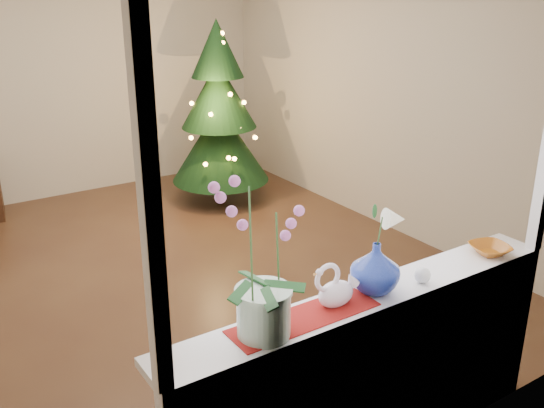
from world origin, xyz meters
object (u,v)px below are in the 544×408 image
(paperweight, at_px, (423,275))
(amber_dish, at_px, (490,250))
(orchid_pot, at_px, (263,258))
(swan, at_px, (336,284))
(xmas_tree, at_px, (219,113))
(blue_vase, at_px, (376,264))

(paperweight, xyz_separation_m, amber_dish, (0.54, 0.03, -0.02))
(orchid_pot, height_order, swan, orchid_pot)
(xmas_tree, bearing_deg, swan, -111.47)
(blue_vase, distance_m, xmas_tree, 3.96)
(amber_dish, bearing_deg, blue_vase, 177.61)
(paperweight, xyz_separation_m, xmas_tree, (1.00, 3.82, 0.00))
(swan, relative_size, paperweight, 3.10)
(blue_vase, height_order, paperweight, blue_vase)
(blue_vase, xyz_separation_m, xmas_tree, (1.25, 3.76, -0.10))
(swan, distance_m, paperweight, 0.49)
(orchid_pot, height_order, paperweight, orchid_pot)
(amber_dish, bearing_deg, swan, 178.31)
(orchid_pot, bearing_deg, amber_dish, -0.18)
(blue_vase, xyz_separation_m, amber_dish, (0.79, -0.03, -0.12))
(orchid_pot, relative_size, swan, 2.87)
(orchid_pot, height_order, blue_vase, orchid_pot)
(blue_vase, xyz_separation_m, paperweight, (0.25, -0.07, -0.10))
(blue_vase, relative_size, xmas_tree, 0.14)
(paperweight, relative_size, xmas_tree, 0.04)
(swan, bearing_deg, orchid_pot, 159.82)
(paperweight, bearing_deg, blue_vase, 165.21)
(swan, xyz_separation_m, paperweight, (0.48, -0.06, -0.06))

